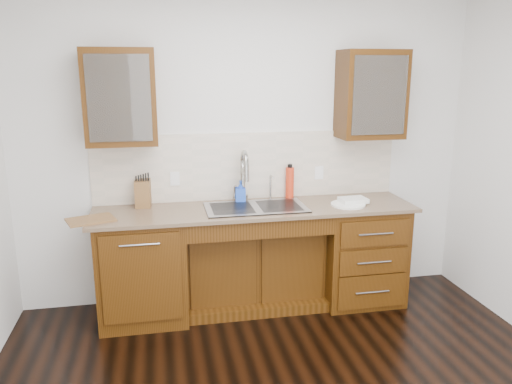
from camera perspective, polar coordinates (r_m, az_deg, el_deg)
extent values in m
cube|color=silver|center=(4.45, -1.00, 4.97)|extent=(4.00, 0.10, 2.70)
cube|color=#593014|center=(4.29, -12.80, -8.41)|extent=(0.70, 0.62, 0.88)
cube|color=#593014|center=(4.47, -0.33, -8.34)|extent=(1.20, 0.44, 0.70)
cube|color=#593014|center=(4.62, 11.62, -6.69)|extent=(0.70, 0.62, 0.88)
cube|color=#84705B|center=(4.19, -0.07, -1.98)|extent=(2.70, 0.65, 0.03)
cube|color=beige|center=(4.42, -0.85, 2.99)|extent=(2.70, 0.02, 0.59)
cube|color=#9E9EA5|center=(4.20, -0.03, -2.95)|extent=(0.84, 0.46, 0.19)
cylinder|color=#999993|center=(4.33, -1.52, 1.48)|extent=(0.04, 0.04, 0.40)
cylinder|color=#999993|center=(4.41, 1.67, 0.63)|extent=(0.02, 0.02, 0.24)
cube|color=#593014|center=(4.13, -15.22, 10.41)|extent=(0.55, 0.34, 0.75)
cube|color=#593014|center=(4.50, 13.00, 10.80)|extent=(0.55, 0.34, 0.75)
cube|color=white|center=(4.36, -9.26, 1.51)|extent=(0.08, 0.01, 0.12)
cube|color=white|center=(4.58, 7.20, 2.20)|extent=(0.08, 0.01, 0.12)
imported|color=blue|center=(4.33, -1.79, 0.06)|extent=(0.09, 0.10, 0.19)
cylinder|color=red|center=(4.48, 3.87, 1.06)|extent=(0.10, 0.10, 0.28)
cylinder|color=white|center=(4.32, 10.47, -1.41)|extent=(0.37, 0.37, 0.02)
cube|color=white|center=(4.37, 11.04, -0.91)|extent=(0.24, 0.18, 0.04)
cube|color=olive|center=(4.32, -12.77, -0.08)|extent=(0.14, 0.21, 0.23)
cube|color=brown|center=(4.03, -18.37, -3.03)|extent=(0.41, 0.34, 0.02)
imported|color=white|center=(4.14, -16.34, 9.55)|extent=(0.11, 0.11, 0.09)
imported|color=white|center=(4.12, -13.21, 9.81)|extent=(0.12, 0.12, 0.10)
imported|color=white|center=(4.47, 11.86, 10.19)|extent=(0.16, 0.16, 0.10)
imported|color=white|center=(4.57, 14.58, 10.02)|extent=(0.09, 0.09, 0.08)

